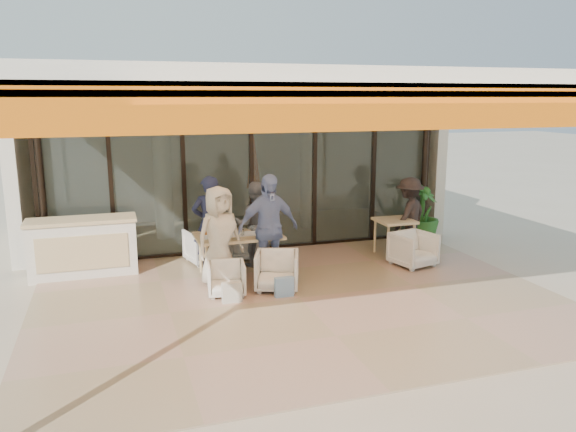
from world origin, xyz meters
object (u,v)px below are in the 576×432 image
(diner_navy, at_px, (210,224))
(diner_periwinkle, at_px, (268,228))
(dining_table, at_px, (238,238))
(potted_palm, at_px, (422,213))
(chair_near_right, at_px, (277,269))
(side_table, at_px, (395,225))
(host_counter, at_px, (83,247))
(diner_cream, at_px, (219,237))
(diner_grey, at_px, (255,224))
(standing_woman, at_px, (409,215))
(chair_far_left, at_px, (206,244))
(chair_far_right, at_px, (249,243))
(chair_near_left, at_px, (226,277))
(side_chair, at_px, (413,248))

(diner_navy, xyz_separation_m, diner_periwinkle, (0.84, -0.90, 0.06))
(dining_table, distance_m, potted_palm, 4.37)
(chair_near_right, bearing_deg, side_table, 43.42)
(host_counter, bearing_deg, diner_cream, -29.79)
(diner_grey, relative_size, standing_woman, 1.04)
(chair_far_left, xyz_separation_m, standing_woman, (4.03, -0.54, 0.41))
(host_counter, height_order, diner_periwinkle, diner_periwinkle)
(diner_navy, height_order, diner_grey, diner_navy)
(chair_far_right, height_order, diner_cream, diner_cream)
(chair_near_left, xyz_separation_m, potted_palm, (4.68, 1.93, 0.36))
(chair_near_right, relative_size, standing_woman, 0.46)
(chair_far_right, bearing_deg, side_table, -174.47)
(host_counter, height_order, potted_palm, potted_palm)
(chair_near_right, bearing_deg, standing_woman, 42.96)
(diner_cream, relative_size, potted_palm, 1.28)
(chair_far_left, height_order, chair_near_left, chair_far_left)
(chair_far_right, xyz_separation_m, diner_periwinkle, (0.00, -1.40, 0.61))
(diner_navy, height_order, diner_cream, diner_navy)
(diner_grey, bearing_deg, chair_far_left, -16.77)
(chair_near_left, height_order, diner_navy, diner_navy)
(diner_navy, height_order, side_table, diner_navy)
(dining_table, height_order, diner_grey, diner_grey)
(side_chair, bearing_deg, host_counter, 153.07)
(side_chair, bearing_deg, diner_periwinkle, 164.84)
(chair_near_left, height_order, diner_periwinkle, diner_periwinkle)
(chair_far_right, height_order, potted_palm, potted_palm)
(chair_near_left, relative_size, diner_periwinkle, 0.32)
(host_counter, relative_size, chair_far_left, 2.58)
(chair_near_left, distance_m, diner_periwinkle, 1.16)
(chair_far_right, bearing_deg, diner_periwinkle, 109.29)
(side_table, bearing_deg, chair_near_right, -156.48)
(diner_cream, xyz_separation_m, potted_palm, (4.68, 1.43, -0.19))
(chair_near_left, bearing_deg, diner_cream, 98.16)
(diner_navy, height_order, side_chair, diner_navy)
(diner_navy, bearing_deg, diner_cream, 90.99)
(chair_near_left, xyz_separation_m, chair_near_right, (0.84, 0.00, 0.05))
(chair_far_left, bearing_deg, diner_cream, 76.47)
(dining_table, bearing_deg, diner_cream, -132.26)
(dining_table, distance_m, chair_near_right, 1.10)
(chair_near_right, height_order, side_table, side_table)
(host_counter, distance_m, side_table, 5.85)
(chair_far_left, bearing_deg, diner_periwinkle, 107.44)
(standing_woman, bearing_deg, host_counter, -37.00)
(chair_far_left, relative_size, chair_near_left, 1.19)
(chair_near_left, bearing_deg, diner_periwinkle, 38.92)
(side_chair, bearing_deg, diner_navy, 151.13)
(side_chair, bearing_deg, potted_palm, 40.01)
(host_counter, relative_size, side_chair, 2.58)
(chair_far_right, bearing_deg, diner_navy, 50.05)
(side_chair, height_order, standing_woman, standing_woman)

